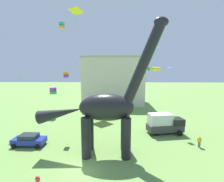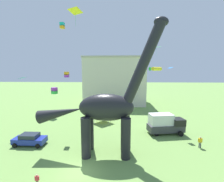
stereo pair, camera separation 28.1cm
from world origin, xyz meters
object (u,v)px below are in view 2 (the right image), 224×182
(kite_high_left, at_px, (75,11))
(kite_near_high, at_px, (62,26))
(parked_sedan_left, at_px, (30,139))
(person_far_spectator, at_px, (200,141))
(person_near_flyer, at_px, (37,179))
(kite_drifting, at_px, (22,78))
(dinosaur_sculpture, at_px, (106,107))
(kite_near_low, at_px, (170,68))
(kite_apex, at_px, (155,69))
(parked_box_truck, at_px, (165,124))
(festival_canopy_tent, at_px, (102,109))
(kite_mid_center, at_px, (54,91))
(kite_mid_right, at_px, (67,75))
(kite_trailing, at_px, (157,47))

(kite_high_left, bearing_deg, kite_near_high, 117.88)
(parked_sedan_left, bearing_deg, person_far_spectator, 0.98)
(person_near_flyer, height_order, kite_drifting, kite_drifting)
(dinosaur_sculpture, xyz_separation_m, parked_sedan_left, (-10.50, 1.67, -4.93))
(dinosaur_sculpture, xyz_separation_m, kite_near_low, (10.00, 8.49, 4.76))
(kite_apex, bearing_deg, kite_drifting, -151.68)
(person_far_spectator, relative_size, kite_apex, 0.47)
(parked_sedan_left, bearing_deg, dinosaur_sculpture, -8.52)
(parked_box_truck, xyz_separation_m, person_far_spectator, (3.25, -4.56, -0.73))
(parked_box_truck, distance_m, festival_canopy_tent, 11.83)
(person_near_flyer, relative_size, festival_canopy_tent, 0.35)
(festival_canopy_tent, relative_size, kite_drifting, 2.36)
(person_far_spectator, xyz_separation_m, kite_mid_center, (-24.84, 13.78, 4.71))
(kite_mid_right, relative_size, kite_trailing, 0.41)
(parked_sedan_left, xyz_separation_m, person_far_spectator, (22.68, 0.18, 0.11))
(kite_near_high, bearing_deg, kite_mid_right, 103.42)
(kite_apex, xyz_separation_m, kite_near_high, (-16.05, -17.92, 5.32))
(parked_box_truck, height_order, kite_mid_center, kite_mid_center)
(kite_apex, bearing_deg, parked_sedan_left, -137.84)
(parked_box_truck, relative_size, person_near_flyer, 5.30)
(person_near_flyer, relative_size, kite_high_left, 0.78)
(parked_sedan_left, xyz_separation_m, kite_near_high, (4.76, 0.93, 14.94))
(parked_sedan_left, bearing_deg, parked_box_truck, 14.23)
(dinosaur_sculpture, bearing_deg, parked_sedan_left, 140.43)
(kite_near_low, bearing_deg, kite_apex, 88.52)
(person_far_spectator, relative_size, kite_near_low, 1.48)
(parked_box_truck, xyz_separation_m, kite_apex, (1.38, 14.10, 8.78))
(festival_canopy_tent, xyz_separation_m, kite_drifting, (-12.69, -4.34, 6.29))
(dinosaur_sculpture, distance_m, parked_box_truck, 11.73)
(parked_sedan_left, height_order, kite_drifting, kite_drifting)
(person_far_spectator, distance_m, kite_apex, 21.03)
(person_far_spectator, bearing_deg, dinosaur_sculpture, -89.85)
(dinosaur_sculpture, xyz_separation_m, kite_mid_center, (-12.66, 15.63, -0.11))
(festival_canopy_tent, relative_size, kite_mid_center, 2.22)
(kite_drifting, relative_size, kite_high_left, 0.95)
(festival_canopy_tent, xyz_separation_m, kite_apex, (12.00, 8.97, 7.88))
(festival_canopy_tent, bearing_deg, kite_apex, 36.77)
(kite_mid_right, distance_m, kite_near_high, 7.25)
(kite_apex, distance_m, kite_high_left, 27.98)
(kite_mid_right, bearing_deg, parked_box_truck, 1.41)
(parked_sedan_left, bearing_deg, kite_drifting, 125.50)
(person_far_spectator, bearing_deg, parked_box_truck, -153.04)
(festival_canopy_tent, relative_size, kite_apex, 0.98)
(parked_sedan_left, distance_m, festival_canopy_tent, 13.35)
(kite_mid_right, xyz_separation_m, kite_near_high, (0.82, -3.43, 6.33))
(festival_canopy_tent, bearing_deg, kite_drifting, -161.14)
(kite_near_low, relative_size, kite_high_left, 0.72)
(kite_near_low, bearing_deg, kite_high_left, -134.20)
(parked_sedan_left, distance_m, person_near_flyer, 8.99)
(kite_high_left, bearing_deg, parked_box_truck, 43.25)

